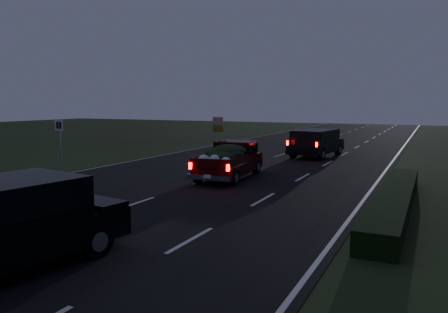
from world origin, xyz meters
The scene contains 6 objects.
ground centered at (0.00, 0.00, 0.00)m, with size 120.00×120.00×0.00m, color black.
road_asphalt centered at (0.00, 0.00, 0.01)m, with size 14.00×120.00×0.02m, color black.
hedge_row centered at (7.80, 3.00, 0.30)m, with size 1.00×10.00×0.60m, color black.
route_sign centered at (-8.50, 5.00, 1.66)m, with size 0.55×0.08×2.50m.
pickup_truck centered at (0.70, 5.96, 0.91)m, with size 2.18×4.77×2.42m.
lead_suv centered at (2.23, 15.26, 1.04)m, with size 2.54×4.97×1.37m.
Camera 1 is at (8.82, -11.43, 3.34)m, focal length 35.00 mm.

